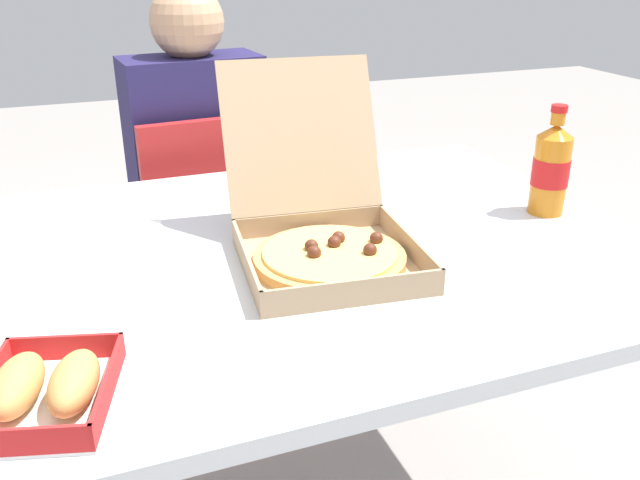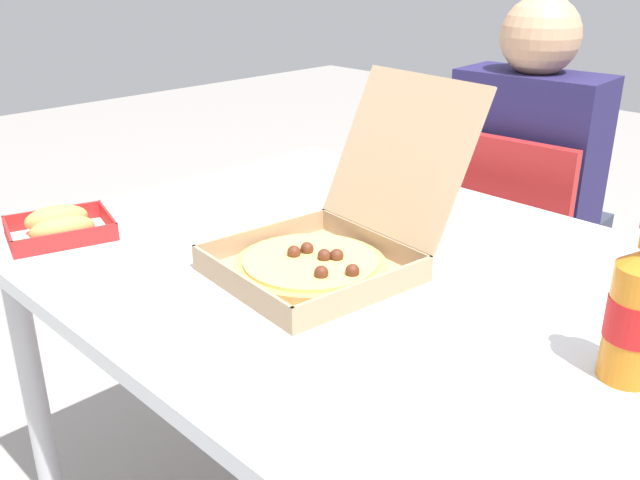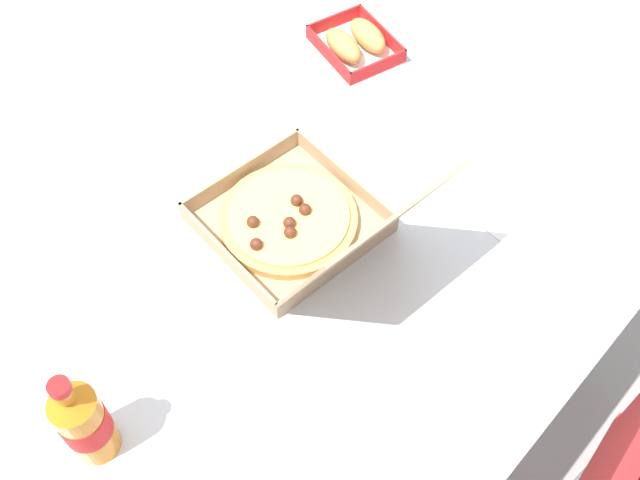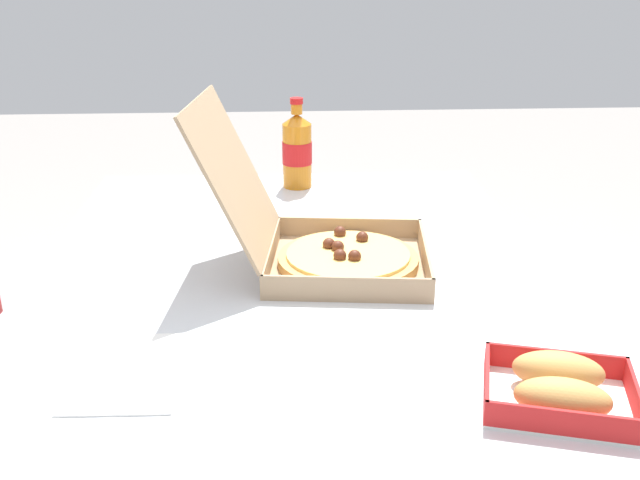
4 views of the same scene
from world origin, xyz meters
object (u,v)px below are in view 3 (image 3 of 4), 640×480
at_px(bread_side_box, 355,42).
at_px(paper_menu, 540,215).
at_px(cola_bottle, 83,421).
at_px(pizza_box_open, 301,222).

bearing_deg(bread_side_box, paper_menu, 79.12).
relative_size(bread_side_box, cola_bottle, 1.00).
relative_size(pizza_box_open, paper_menu, 2.14).
xyz_separation_m(bread_side_box, paper_menu, (0.11, 0.57, -0.02)).
distance_m(pizza_box_open, cola_bottle, 0.51).
xyz_separation_m(pizza_box_open, cola_bottle, (0.51, 0.04, 0.05)).
bearing_deg(pizza_box_open, paper_menu, 139.01).
height_order(pizza_box_open, cola_bottle, pizza_box_open).
height_order(bread_side_box, paper_menu, bread_side_box).
bearing_deg(paper_menu, cola_bottle, -15.42).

